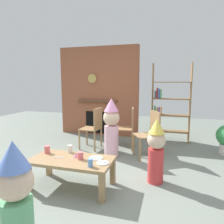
# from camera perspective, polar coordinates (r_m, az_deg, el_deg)

# --- Properties ---
(ground_plane) EXTENTS (12.00, 12.00, 0.00)m
(ground_plane) POSITION_cam_1_polar(r_m,az_deg,el_deg) (3.19, -4.80, -18.47)
(ground_plane) COLOR gray
(brick_fireplace_feature) EXTENTS (2.20, 0.28, 2.40)m
(brick_fireplace_feature) POSITION_cam_1_polar(r_m,az_deg,el_deg) (5.59, -3.76, 5.74)
(brick_fireplace_feature) COLOR #935138
(brick_fireplace_feature) RESTS_ON ground_plane
(bookshelf) EXTENTS (0.90, 0.28, 1.90)m
(bookshelf) POSITION_cam_1_polar(r_m,az_deg,el_deg) (5.09, 15.43, 1.86)
(bookshelf) COLOR olive
(bookshelf) RESTS_ON ground_plane
(coffee_table) EXTENTS (1.13, 0.57, 0.40)m
(coffee_table) POSITION_cam_1_polar(r_m,az_deg,el_deg) (2.90, -11.39, -14.03)
(coffee_table) COLOR #9E7A51
(coffee_table) RESTS_ON ground_plane
(paper_cup_near_left) EXTENTS (0.07, 0.07, 0.11)m
(paper_cup_near_left) POSITION_cam_1_polar(r_m,az_deg,el_deg) (3.11, -11.84, -10.18)
(paper_cup_near_left) COLOR silver
(paper_cup_near_left) RESTS_ON coffee_table
(paper_cup_near_right) EXTENTS (0.06, 0.06, 0.10)m
(paper_cup_near_right) POSITION_cam_1_polar(r_m,az_deg,el_deg) (2.58, -6.18, -14.08)
(paper_cup_near_right) COLOR #669EE0
(paper_cup_near_right) RESTS_ON coffee_table
(paper_cup_center) EXTENTS (0.08, 0.08, 0.10)m
(paper_cup_center) POSITION_cam_1_polar(r_m,az_deg,el_deg) (2.82, -8.89, -12.14)
(paper_cup_center) COLOR #E5666B
(paper_cup_center) RESTS_ON coffee_table
(paper_cup_far_left) EXTENTS (0.08, 0.08, 0.11)m
(paper_cup_far_left) POSITION_cam_1_polar(r_m,az_deg,el_deg) (3.17, -17.89, -10.07)
(paper_cup_far_left) COLOR #E5666B
(paper_cup_far_left) RESTS_ON coffee_table
(paper_plate_front) EXTENTS (0.19, 0.19, 0.01)m
(paper_plate_front) POSITION_cam_1_polar(r_m,az_deg,el_deg) (2.85, -4.50, -12.83)
(paper_plate_front) COLOR white
(paper_plate_front) RESTS_ON coffee_table
(paper_plate_rear) EXTENTS (0.16, 0.16, 0.01)m
(paper_plate_rear) POSITION_cam_1_polar(r_m,az_deg,el_deg) (2.68, -2.65, -14.20)
(paper_plate_rear) COLOR white
(paper_plate_rear) RESTS_ON coffee_table
(birthday_cake_slice) EXTENTS (0.10, 0.10, 0.07)m
(birthday_cake_slice) POSITION_cam_1_polar(r_m,az_deg,el_deg) (2.91, -10.16, -11.81)
(birthday_cake_slice) COLOR pink
(birthday_cake_slice) RESTS_ON coffee_table
(table_fork) EXTENTS (0.15, 0.04, 0.01)m
(table_fork) POSITION_cam_1_polar(r_m,az_deg,el_deg) (2.95, -14.89, -12.37)
(table_fork) COLOR silver
(table_fork) RESTS_ON coffee_table
(child_with_cone_hat) EXTENTS (0.28, 0.28, 1.01)m
(child_with_cone_hat) POSITION_cam_1_polar(r_m,az_deg,el_deg) (1.86, -25.43, -21.58)
(child_with_cone_hat) COLOR #66B27F
(child_with_cone_hat) RESTS_ON ground_plane
(child_in_pink) EXTENTS (0.26, 0.26, 0.93)m
(child_in_pink) POSITION_cam_1_polar(r_m,az_deg,el_deg) (2.99, 12.37, -10.28)
(child_in_pink) COLOR #D13838
(child_in_pink) RESTS_ON ground_plane
(child_by_the_chairs) EXTENTS (0.32, 0.32, 1.15)m
(child_by_the_chairs) POSITION_cam_1_polar(r_m,az_deg,el_deg) (3.90, -0.17, -4.02)
(child_by_the_chairs) COLOR #EAB2C6
(child_by_the_chairs) RESTS_ON ground_plane
(dining_chair_left) EXTENTS (0.43, 0.43, 0.90)m
(dining_chair_left) POSITION_cam_1_polar(r_m,az_deg,el_deg) (4.39, -5.07, -3.91)
(dining_chair_left) COLOR #9E7A51
(dining_chair_left) RESTS_ON ground_plane
(dining_chair_middle) EXTENTS (0.46, 0.46, 0.90)m
(dining_chair_middle) POSITION_cam_1_polar(r_m,az_deg,el_deg) (4.43, 4.64, -3.82)
(dining_chair_middle) COLOR #9E7A51
(dining_chair_middle) RESTS_ON ground_plane
(dining_chair_right) EXTENTS (0.54, 0.54, 0.90)m
(dining_chair_right) POSITION_cam_1_polar(r_m,az_deg,el_deg) (3.94, 10.80, -5.43)
(dining_chair_right) COLOR #9E7A51
(dining_chair_right) RESTS_ON ground_plane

